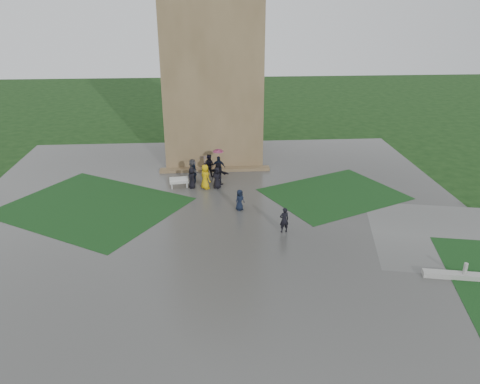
{
  "coord_description": "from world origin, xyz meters",
  "views": [
    {
      "loc": [
        -0.47,
        -25.68,
        13.18
      ],
      "look_at": [
        1.54,
        3.05,
        1.2
      ],
      "focal_mm": 35.0,
      "sensor_mm": 36.0,
      "label": 1
    }
  ],
  "objects": [
    {
      "name": "lawn_inset_right",
      "position": [
        8.5,
        5.0,
        0.03
      ],
      "size": [
        11.12,
        10.15,
        0.01
      ],
      "primitive_type": "cube",
      "rotation": [
        0.0,
        0.0,
        0.44
      ],
      "color": "#113314",
      "rests_on": "plaza"
    },
    {
      "name": "tower",
      "position": [
        0.0,
        15.0,
        9.0
      ],
      "size": [
        8.0,
        8.0,
        18.0
      ],
      "primitive_type": "cube",
      "color": "brown",
      "rests_on": "ground"
    },
    {
      "name": "bench",
      "position": [
        -2.74,
        7.09,
        0.44
      ],
      "size": [
        1.44,
        0.61,
        0.81
      ],
      "rotation": [
        0.0,
        0.0,
        0.13
      ],
      "color": "#B1B0AC",
      "rests_on": "plaza"
    },
    {
      "name": "lawn_inset_left",
      "position": [
        -8.5,
        4.0,
        0.03
      ],
      "size": [
        14.1,
        13.46,
        0.01
      ],
      "primitive_type": "cube",
      "rotation": [
        0.0,
        0.0,
        -0.56
      ],
      "color": "#113314",
      "rests_on": "plaza"
    },
    {
      "name": "pedestrian_near",
      "position": [
        3.95,
        -0.6,
        0.82
      ],
      "size": [
        0.66,
        0.51,
        1.6
      ],
      "primitive_type": "imported",
      "rotation": [
        0.0,
        0.0,
        3.37
      ],
      "color": "black",
      "rests_on": "plaza"
    },
    {
      "name": "visitor_cluster",
      "position": [
        -0.65,
        7.87,
        1.04
      ],
      "size": [
        3.25,
        3.61,
        2.54
      ],
      "color": "black",
      "rests_on": "plaza"
    },
    {
      "name": "ground",
      "position": [
        0.0,
        0.0,
        0.0
      ],
      "size": [
        120.0,
        120.0,
        0.0
      ],
      "primitive_type": "plane",
      "color": "black"
    },
    {
      "name": "pedestrian_mid",
      "position": [
        1.5,
        2.76,
        0.75
      ],
      "size": [
        0.85,
        0.83,
        1.45
      ],
      "primitive_type": "imported",
      "rotation": [
        0.0,
        0.0,
        0.7
      ],
      "color": "black",
      "rests_on": "plaza"
    },
    {
      "name": "plaza",
      "position": [
        0.0,
        2.0,
        0.01
      ],
      "size": [
        34.0,
        34.0,
        0.02
      ],
      "primitive_type": "cube",
      "color": "#3B3B38",
      "rests_on": "ground"
    },
    {
      "name": "tower_plinth",
      "position": [
        0.0,
        10.6,
        0.13
      ],
      "size": [
        9.0,
        0.8,
        0.22
      ],
      "primitive_type": "cube",
      "color": "brown",
      "rests_on": "plaza"
    }
  ]
}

